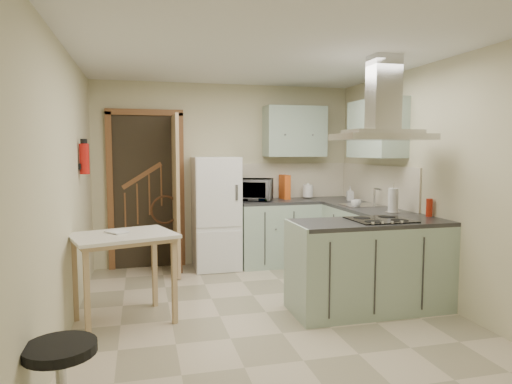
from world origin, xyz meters
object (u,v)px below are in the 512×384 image
object	(u,v)px
extractor_hood	(382,137)
fridge	(216,213)
microwave	(252,190)
bentwood_chair	(166,238)
peninsula	(370,265)
drop_leaf_table	(124,278)

from	to	relation	value
extractor_hood	fridge	bearing A→B (deg)	123.79
microwave	bentwood_chair	bearing A→B (deg)	-151.96
peninsula	drop_leaf_table	size ratio (longest dim) A/B	1.75
peninsula	drop_leaf_table	world-z (taller)	peninsula
drop_leaf_table	bentwood_chair	world-z (taller)	bentwood_chair
peninsula	drop_leaf_table	xyz separation A→B (m)	(-2.36, 0.26, -0.03)
fridge	bentwood_chair	xyz separation A→B (m)	(-0.66, -0.03, -0.30)
peninsula	bentwood_chair	size ratio (longest dim) A/B	1.72
fridge	peninsula	bearing A→B (deg)	-58.26
peninsula	fridge	bearing A→B (deg)	121.74
fridge	extractor_hood	bearing A→B (deg)	-56.21
peninsula	drop_leaf_table	distance (m)	2.38
fridge	drop_leaf_table	xyz separation A→B (m)	(-1.14, -1.72, -0.33)
extractor_hood	drop_leaf_table	distance (m)	2.80
fridge	bentwood_chair	world-z (taller)	fridge
peninsula	bentwood_chair	distance (m)	2.72
extractor_hood	bentwood_chair	bearing A→B (deg)	135.58
fridge	peninsula	xyz separation A→B (m)	(1.22, -1.98, -0.30)
peninsula	extractor_hood	size ratio (longest dim) A/B	1.72
bentwood_chair	fridge	bearing A→B (deg)	-6.65
fridge	bentwood_chair	distance (m)	0.73
bentwood_chair	microwave	size ratio (longest dim) A/B	1.67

